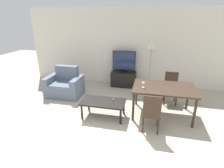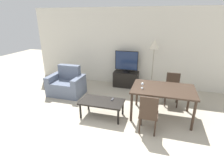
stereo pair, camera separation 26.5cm
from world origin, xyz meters
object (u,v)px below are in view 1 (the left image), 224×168
wine_glass_left (143,84)px  tv_stand (123,79)px  tv (124,61)px  armchair (65,86)px  floor_lamp (152,47)px  dining_chair_near (152,112)px  coffee_table (103,103)px  remote_primary (114,99)px  dining_chair_far (171,86)px  dining_table (163,90)px

wine_glass_left → tv_stand: bearing=112.5°
tv_stand → tv: (0.00, -0.00, 0.65)m
armchair → floor_lamp: bearing=21.4°
tv → dining_chair_near: bearing=-68.3°
coffee_table → remote_primary: (0.23, 0.15, 0.06)m
armchair → floor_lamp: floor_lamp is taller
armchair → dining_chair_far: armchair is taller
armchair → remote_primary: 1.98m
armchair → dining_table: size_ratio=0.73×
tv_stand → tv: tv is taller
dining_chair_far → wine_glass_left: wine_glass_left is taller
armchair → dining_table: bearing=-10.6°
coffee_table → dining_chair_near: 1.24m
armchair → dining_table: 3.06m
dining_chair_near → floor_lamp: floor_lamp is taller
armchair → dining_chair_near: (2.73, -1.37, 0.17)m
dining_table → tv_stand: bearing=126.0°
tv → remote_primary: (0.08, -2.05, -0.48)m
coffee_table → dining_table: (1.43, 0.43, 0.31)m
tv_stand → wine_glass_left: 2.15m
armchair → wine_glass_left: size_ratio=7.45×
dining_table → dining_chair_near: size_ratio=1.65×
coffee_table → wine_glass_left: (0.94, 0.29, 0.49)m
coffee_table → floor_lamp: (1.06, 2.01, 1.12)m
dining_chair_near → armchair: bearing=153.4°
dining_chair_near → wine_glass_left: 0.80m
remote_primary → armchair: bearing=154.8°
armchair → tv: tv is taller
tv_stand → wine_glass_left: wine_glass_left is taller
tv_stand → coffee_table: bearing=-93.9°
tv → dining_chair_far: size_ratio=0.89×
dining_chair_near → coffee_table: bearing=162.1°
armchair → wine_glass_left: (2.49, -0.70, 0.55)m
coffee_table → wine_glass_left: wine_glass_left is taller
dining_table → dining_chair_far: dining_chair_far is taller
coffee_table → dining_chair_far: size_ratio=1.20×
floor_lamp → dining_chair_far: bearing=-51.0°
armchair → floor_lamp: (2.62, 1.03, 1.18)m
dining_chair_far → wine_glass_left: (-0.76, -0.94, 0.38)m
dining_table → wine_glass_left: 0.54m
tv_stand → remote_primary: tv_stand is taller
remote_primary → tv_stand: bearing=92.3°
dining_chair_near → remote_primary: (-0.94, 0.53, -0.05)m
tv_stand → coffee_table: size_ratio=0.81×
dining_table → dining_chair_far: 0.87m
tv → dining_chair_near: (1.02, -2.57, -0.43)m
coffee_table → remote_primary: size_ratio=7.19×
dining_chair_near → dining_table: bearing=72.1°
tv_stand → tv: size_ratio=1.08×
tv → dining_chair_far: (1.55, -0.96, -0.43)m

